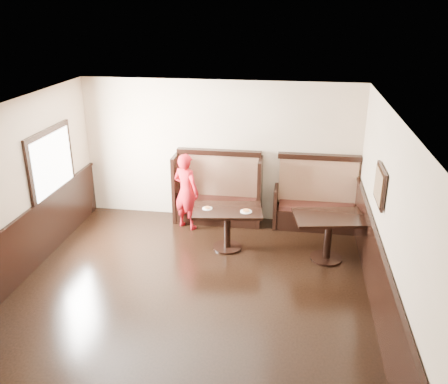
% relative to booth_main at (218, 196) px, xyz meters
% --- Properties ---
extents(ground, '(7.00, 7.00, 0.00)m').
position_rel_booth_main_xyz_m(ground, '(0.00, -3.30, -0.53)').
color(ground, black).
rests_on(ground, ground).
extents(room_shell, '(7.00, 7.00, 7.00)m').
position_rel_booth_main_xyz_m(room_shell, '(-0.30, -3.01, 0.14)').
color(room_shell, '#CDB395').
rests_on(room_shell, ground).
extents(booth_main, '(1.75, 0.72, 1.45)m').
position_rel_booth_main_xyz_m(booth_main, '(0.00, 0.00, 0.00)').
color(booth_main, black).
rests_on(booth_main, ground).
extents(booth_neighbor, '(1.65, 0.72, 1.45)m').
position_rel_booth_main_xyz_m(booth_neighbor, '(1.95, -0.00, -0.05)').
color(booth_neighbor, black).
rests_on(booth_neighbor, ground).
extents(table_main, '(1.30, 0.91, 0.77)m').
position_rel_booth_main_xyz_m(table_main, '(0.36, -1.16, 0.06)').
color(table_main, black).
rests_on(table_main, ground).
extents(table_neighbor, '(1.29, 0.96, 0.81)m').
position_rel_booth_main_xyz_m(table_neighbor, '(2.12, -1.30, 0.08)').
color(table_neighbor, black).
rests_on(table_neighbor, ground).
extents(child, '(0.65, 0.56, 1.52)m').
position_rel_booth_main_xyz_m(child, '(-0.55, -0.43, 0.23)').
color(child, '#AF121B').
rests_on(child, ground).
extents(pizza_plate_left, '(0.18, 0.18, 0.03)m').
position_rel_booth_main_xyz_m(pizza_plate_left, '(0.01, -1.20, 0.25)').
color(pizza_plate_left, white).
rests_on(pizza_plate_left, table_main).
extents(pizza_plate_right, '(0.21, 0.21, 0.04)m').
position_rel_booth_main_xyz_m(pizza_plate_right, '(0.70, -1.23, 0.26)').
color(pizza_plate_right, white).
rests_on(pizza_plate_right, table_main).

